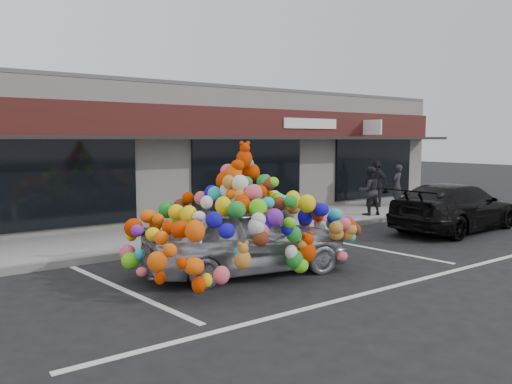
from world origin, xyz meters
TOP-DOWN VIEW (x-y plane):
  - ground at (0.00, 0.00)m, footprint 90.00×90.00m
  - shop_building at (0.00, 8.44)m, footprint 24.00×7.20m
  - sidewalk at (0.00, 4.00)m, footprint 26.00×3.00m
  - kerb at (0.00, 2.50)m, footprint 26.00×0.18m
  - parking_stripe_left at (-3.20, 0.20)m, footprint 0.73×4.37m
  - parking_stripe_mid at (2.80, 0.20)m, footprint 0.73×4.37m
  - parking_stripe_right at (8.20, 0.20)m, footprint 0.73×4.37m
  - lane_line at (2.00, -2.30)m, footprint 14.00×0.12m
  - toy_car at (-0.84, -0.02)m, footprint 2.92×4.57m
  - black_sedan at (6.58, 0.29)m, footprint 2.22×4.82m
  - pedestrian_a at (8.62, 4.03)m, footprint 0.64×0.51m
  - pedestrian_b at (6.10, 3.10)m, footprint 0.91×0.79m
  - pedestrian_c at (7.84, 4.33)m, footprint 1.01×0.49m

SIDE VIEW (x-z plane):
  - ground at x=0.00m, z-range 0.00..0.00m
  - parking_stripe_left at x=-3.20m, z-range 0.00..0.01m
  - parking_stripe_mid at x=2.80m, z-range 0.00..0.01m
  - parking_stripe_right at x=8.20m, z-range 0.00..0.01m
  - lane_line at x=2.00m, z-range 0.00..0.01m
  - sidewalk at x=0.00m, z-range 0.00..0.15m
  - kerb at x=0.00m, z-range -0.01..0.15m
  - black_sedan at x=6.58m, z-range 0.00..1.36m
  - toy_car at x=-0.84m, z-range -0.40..2.10m
  - pedestrian_a at x=8.62m, z-range 0.15..1.68m
  - pedestrian_b at x=6.10m, z-range 0.15..1.72m
  - pedestrian_c at x=7.84m, z-range 0.15..1.83m
  - shop_building at x=0.00m, z-range 0.01..4.32m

